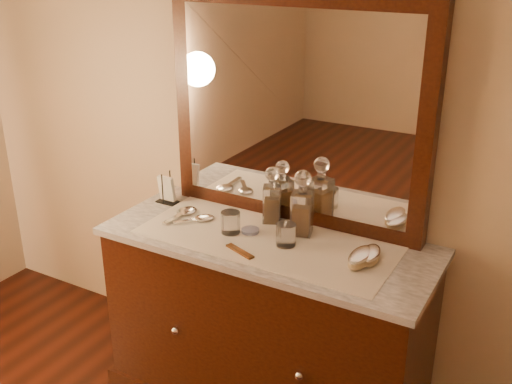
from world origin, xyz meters
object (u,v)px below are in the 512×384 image
comb (240,251)px  napkin_rack (167,190)px  hand_mirror_outer (184,212)px  pin_dish (250,231)px  mirror_frame (296,111)px  hand_mirror_inner (200,218)px  decanter_left (272,201)px  decanter_right (302,210)px  dresser_cabinet (267,325)px  brush_near (360,258)px  brush_far (371,255)px

comb → napkin_rack: (-0.57, 0.27, 0.05)m
napkin_rack → hand_mirror_outer: (0.16, -0.08, -0.05)m
pin_dish → comb: pin_dish is taller
mirror_frame → hand_mirror_inner: (-0.35, -0.24, -0.49)m
mirror_frame → comb: size_ratio=7.85×
mirror_frame → hand_mirror_outer: 0.70m
decanter_left → decanter_right: size_ratio=0.89×
mirror_frame → comb: (-0.04, -0.42, -0.49)m
dresser_cabinet → hand_mirror_inner: (-0.35, 0.00, 0.45)m
hand_mirror_outer → hand_mirror_inner: 0.10m
decanter_left → decanter_right: bearing=-15.7°
comb → hand_mirror_outer: size_ratio=0.70×
decanter_right → brush_near: bearing=-21.5°
pin_dish → brush_near: 0.51m
pin_dish → decanter_left: 0.18m
brush_near → hand_mirror_outer: 0.87m
mirror_frame → decanter_right: mirror_frame is taller
brush_far → hand_mirror_outer: bearing=-179.6°
decanter_left → hand_mirror_outer: 0.42m
mirror_frame → decanter_right: size_ratio=4.12×
hand_mirror_inner → decanter_right: bearing=12.8°
comb → decanter_left: 0.34m
mirror_frame → hand_mirror_inner: size_ratio=6.69×
mirror_frame → hand_mirror_outer: mirror_frame is taller
napkin_rack → brush_near: napkin_rack is taller
comb → decanter_left: size_ratio=0.59×
napkin_rack → hand_mirror_outer: napkin_rack is taller
brush_far → napkin_rack: bearing=176.0°
dresser_cabinet → mirror_frame: bearing=90.0°
mirror_frame → brush_far: size_ratio=7.03×
hand_mirror_outer → brush_far: bearing=0.4°
mirror_frame → brush_near: (0.42, -0.26, -0.47)m
decanter_left → brush_near: decanter_left is taller
napkin_rack → hand_mirror_inner: size_ratio=0.86×
decanter_right → brush_far: bearing=-13.3°
pin_dish → brush_far: (0.54, 0.02, 0.02)m
comb → pin_dish: bearing=127.6°
napkin_rack → brush_far: size_ratio=0.90×
brush_far → hand_mirror_inner: 0.80m
pin_dish → mirror_frame: bearing=68.9°
decanter_right → brush_far: 0.36m
dresser_cabinet → decanter_right: (0.11, 0.11, 0.56)m
dresser_cabinet → hand_mirror_inner: hand_mirror_inner is taller
mirror_frame → dresser_cabinet: bearing=-90.0°
dresser_cabinet → pin_dish: bearing=173.8°
comb → decanter_left: bearing=115.3°
pin_dish → decanter_right: 0.24m
comb → hand_mirror_outer: bearing=175.7°
napkin_rack → hand_mirror_inner: napkin_rack is taller
hand_mirror_inner → pin_dish: bearing=1.2°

